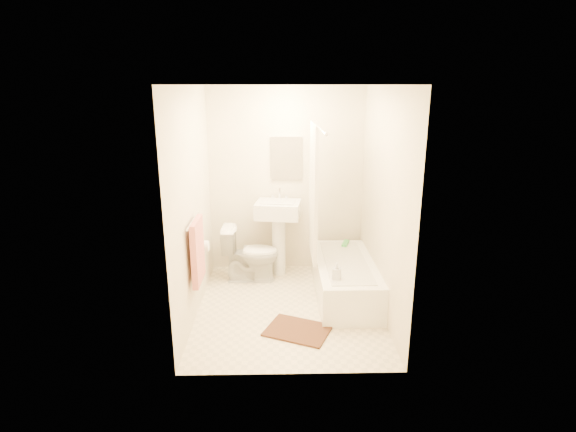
{
  "coord_description": "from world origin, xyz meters",
  "views": [
    {
      "loc": [
        -0.11,
        -4.54,
        2.39
      ],
      "look_at": [
        0.0,
        0.25,
        1.0
      ],
      "focal_mm": 28.0,
      "sensor_mm": 36.0,
      "label": 1
    }
  ],
  "objects_px": {
    "sink": "(278,235)",
    "soap_bottle": "(337,271)",
    "toilet": "(251,254)",
    "bath_mat": "(298,330)",
    "bathtub": "(345,279)"
  },
  "relations": [
    {
      "from": "sink",
      "to": "bath_mat",
      "type": "distance_m",
      "value": 1.55
    },
    {
      "from": "toilet",
      "to": "sink",
      "type": "height_order",
      "value": "sink"
    },
    {
      "from": "bath_mat",
      "to": "sink",
      "type": "bearing_deg",
      "value": 97.48
    },
    {
      "from": "toilet",
      "to": "sink",
      "type": "relative_size",
      "value": 0.66
    },
    {
      "from": "sink",
      "to": "toilet",
      "type": "bearing_deg",
      "value": -146.08
    },
    {
      "from": "bath_mat",
      "to": "soap_bottle",
      "type": "relative_size",
      "value": 3.27
    },
    {
      "from": "sink",
      "to": "soap_bottle",
      "type": "relative_size",
      "value": 5.69
    },
    {
      "from": "sink",
      "to": "bathtub",
      "type": "xyz_separation_m",
      "value": [
        0.78,
        -0.65,
        -0.32
      ]
    },
    {
      "from": "bathtub",
      "to": "bath_mat",
      "type": "height_order",
      "value": "bathtub"
    },
    {
      "from": "soap_bottle",
      "to": "toilet",
      "type": "bearing_deg",
      "value": 134.84
    },
    {
      "from": "toilet",
      "to": "soap_bottle",
      "type": "distance_m",
      "value": 1.38
    },
    {
      "from": "soap_bottle",
      "to": "bathtub",
      "type": "bearing_deg",
      "value": 71.22
    },
    {
      "from": "bathtub",
      "to": "bath_mat",
      "type": "distance_m",
      "value": 1.01
    },
    {
      "from": "toilet",
      "to": "bath_mat",
      "type": "xyz_separation_m",
      "value": [
        0.54,
        -1.28,
        -0.34
      ]
    },
    {
      "from": "sink",
      "to": "soap_bottle",
      "type": "xyz_separation_m",
      "value": [
        0.61,
        -1.14,
        -0.02
      ]
    }
  ]
}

